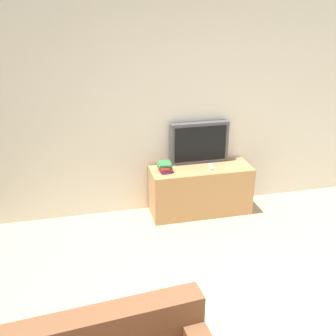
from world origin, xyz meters
TOP-DOWN VIEW (x-y plane):
  - wall_back at (0.00, 3.03)m, footprint 9.00×0.06m
  - tv_stand at (0.27, 2.77)m, footprint 1.21×0.43m
  - television at (0.29, 2.94)m, footprint 0.71×0.09m
  - book_stack at (-0.18, 2.77)m, footprint 0.16×0.21m
  - remote_on_stand at (0.38, 2.74)m, footprint 0.08×0.17m

SIDE VIEW (x-z plane):
  - tv_stand at x=0.27m, z-range 0.00..0.59m
  - remote_on_stand at x=0.38m, z-range 0.59..0.61m
  - book_stack at x=-0.18m, z-range 0.59..0.70m
  - television at x=0.29m, z-range 0.59..1.10m
  - wall_back at x=0.00m, z-range 0.00..2.60m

